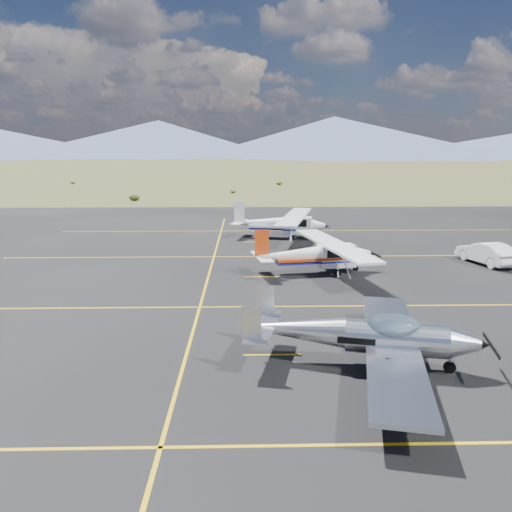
% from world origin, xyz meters
% --- Properties ---
extents(ground, '(1600.00, 1600.00, 0.00)m').
position_xyz_m(ground, '(0.00, 0.00, 0.00)').
color(ground, '#383D1C').
rests_on(ground, ground).
extents(apron, '(72.00, 72.00, 0.02)m').
position_xyz_m(apron, '(0.00, 7.00, 0.00)').
color(apron, black).
rests_on(apron, ground).
extents(aircraft_low_wing, '(7.59, 10.41, 2.25)m').
position_xyz_m(aircraft_low_wing, '(0.09, -4.54, 1.08)').
color(aircraft_low_wing, silver).
rests_on(aircraft_low_wing, apron).
extents(aircraft_cessna, '(6.52, 10.55, 2.66)m').
position_xyz_m(aircraft_cessna, '(0.21, 8.28, 1.18)').
color(aircraft_cessna, white).
rests_on(aircraft_cessna, apron).
extents(aircraft_plain, '(7.28, 11.33, 2.87)m').
position_xyz_m(aircraft_plain, '(-0.97, 20.19, 1.27)').
color(aircraft_plain, white).
rests_on(aircraft_plain, apron).
extents(sedan, '(2.48, 4.49, 1.40)m').
position_xyz_m(sedan, '(11.27, 10.44, 0.71)').
color(sedan, white).
rests_on(sedan, apron).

